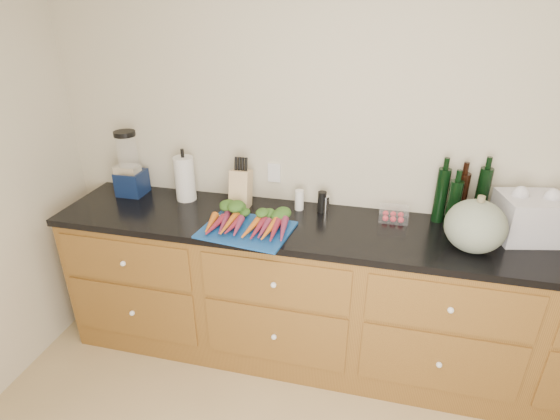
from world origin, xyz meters
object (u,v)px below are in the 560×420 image
(knife_block, at_px, (241,189))
(squash, at_px, (475,226))
(carrots, at_px, (249,221))
(tomato_box, at_px, (394,214))
(cutting_board, at_px, (247,230))
(paper_towel, at_px, (185,179))
(blender_appliance, at_px, (129,167))

(knife_block, bearing_deg, squash, -9.65)
(carrots, height_order, squash, squash)
(knife_block, height_order, tomato_box, knife_block)
(cutting_board, distance_m, tomato_box, 0.86)
(paper_towel, bearing_deg, knife_block, -3.05)
(blender_appliance, height_order, paper_towel, blender_appliance)
(cutting_board, xyz_separation_m, squash, (1.18, 0.08, 0.13))
(knife_block, distance_m, tomato_box, 0.92)
(blender_appliance, bearing_deg, carrots, -17.25)
(cutting_board, xyz_separation_m, carrots, (-0.00, 0.04, 0.03))
(blender_appliance, relative_size, knife_block, 1.82)
(carrots, relative_size, paper_towel, 1.60)
(squash, bearing_deg, blender_appliance, 173.36)
(squash, distance_m, tomato_box, 0.47)
(carrots, distance_m, blender_appliance, 0.94)
(carrots, bearing_deg, knife_block, 116.51)
(paper_towel, bearing_deg, cutting_board, -32.47)
(squash, height_order, paper_towel, paper_towel)
(blender_appliance, bearing_deg, knife_block, -1.35)
(cutting_board, bearing_deg, blender_appliance, 160.20)
(tomato_box, bearing_deg, paper_towel, -179.56)
(cutting_board, relative_size, squash, 1.61)
(carrots, height_order, paper_towel, paper_towel)
(cutting_board, relative_size, knife_block, 2.09)
(paper_towel, distance_m, knife_block, 0.38)
(carrots, height_order, knife_block, knife_block)
(carrots, relative_size, squash, 1.51)
(squash, distance_m, paper_towel, 1.70)
(paper_towel, bearing_deg, blender_appliance, -179.66)
(carrots, relative_size, tomato_box, 2.78)
(tomato_box, bearing_deg, knife_block, -178.13)
(carrots, relative_size, blender_appliance, 1.07)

